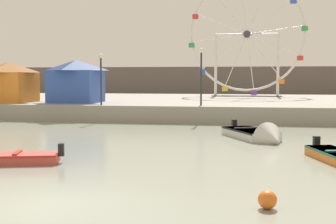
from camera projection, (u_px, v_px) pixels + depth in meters
name	position (u px, v px, depth m)	size (l,w,h in m)	color
ground_plane	(47.00, 204.00, 10.74)	(240.00, 240.00, 0.00)	gray
quay_promenade	(190.00, 105.00, 40.13)	(110.00, 22.23, 1.14)	gray
distant_town_skyline	(208.00, 84.00, 59.52)	(140.00, 3.00, 4.40)	#564C47
motorboat_pale_grey	(259.00, 136.00, 21.51)	(3.32, 4.59, 1.48)	silver
ferris_wheel_white_frame	(247.00, 36.00, 44.10)	(11.51, 1.20, 11.77)	silver
carnival_booth_blue_tent	(76.00, 80.00, 33.63)	(3.79, 3.90, 3.19)	#3356B7
carnival_booth_orange_canopy	(9.00, 81.00, 34.15)	(3.89, 3.66, 3.05)	orange
promenade_lamp_near	(201.00, 68.00, 29.80)	(0.32, 0.32, 3.83)	#2D2D33
promenade_lamp_far	(101.00, 71.00, 30.35)	(0.32, 0.32, 3.49)	#2D2D33
mooring_buoy_orange	(267.00, 200.00, 10.30)	(0.44, 0.44, 0.44)	orange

